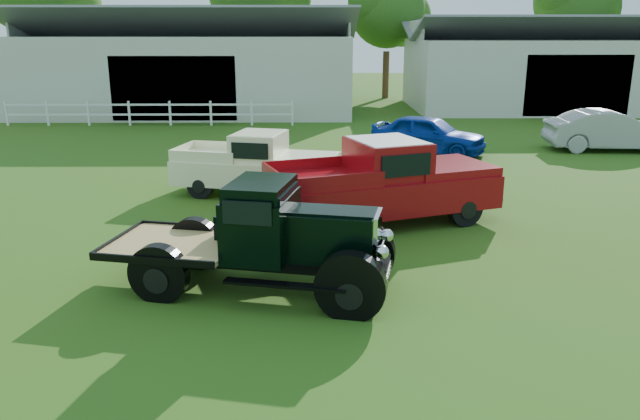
{
  "coord_description": "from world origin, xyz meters",
  "views": [
    {
      "loc": [
        0.1,
        -10.74,
        4.49
      ],
      "look_at": [
        0.2,
        1.2,
        1.05
      ],
      "focal_mm": 35.0,
      "sensor_mm": 36.0,
      "label": 1
    }
  ],
  "objects_px": {
    "vintage_flatbed": "(257,236)",
    "white_pickup": "(256,164)",
    "misc_car_grey": "(609,131)",
    "red_pickup": "(382,182)",
    "misc_car_blue": "(428,134)"
  },
  "relations": [
    {
      "from": "white_pickup",
      "to": "misc_car_grey",
      "type": "height_order",
      "value": "white_pickup"
    },
    {
      "from": "misc_car_grey",
      "to": "red_pickup",
      "type": "bearing_deg",
      "value": 137.42
    },
    {
      "from": "vintage_flatbed",
      "to": "white_pickup",
      "type": "bearing_deg",
      "value": 106.95
    },
    {
      "from": "red_pickup",
      "to": "misc_car_grey",
      "type": "height_order",
      "value": "red_pickup"
    },
    {
      "from": "red_pickup",
      "to": "misc_car_blue",
      "type": "distance_m",
      "value": 9.3
    },
    {
      "from": "misc_car_blue",
      "to": "white_pickup",
      "type": "bearing_deg",
      "value": 164.88
    },
    {
      "from": "red_pickup",
      "to": "misc_car_grey",
      "type": "distance_m",
      "value": 13.63
    },
    {
      "from": "vintage_flatbed",
      "to": "white_pickup",
      "type": "relative_size",
      "value": 1.07
    },
    {
      "from": "misc_car_blue",
      "to": "misc_car_grey",
      "type": "relative_size",
      "value": 0.91
    },
    {
      "from": "vintage_flatbed",
      "to": "red_pickup",
      "type": "height_order",
      "value": "red_pickup"
    },
    {
      "from": "red_pickup",
      "to": "misc_car_blue",
      "type": "xyz_separation_m",
      "value": [
        2.68,
        8.91,
        -0.3
      ]
    },
    {
      "from": "misc_car_grey",
      "to": "white_pickup",
      "type": "bearing_deg",
      "value": 120.47
    },
    {
      "from": "vintage_flatbed",
      "to": "misc_car_grey",
      "type": "xyz_separation_m",
      "value": [
        12.44,
        13.45,
        -0.23
      ]
    },
    {
      "from": "vintage_flatbed",
      "to": "misc_car_blue",
      "type": "relative_size",
      "value": 1.18
    },
    {
      "from": "white_pickup",
      "to": "misc_car_grey",
      "type": "bearing_deg",
      "value": 40.22
    }
  ]
}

